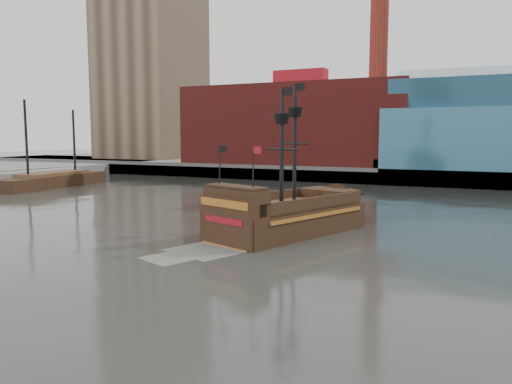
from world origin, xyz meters
The scene contains 6 objects.
ground centered at (0.00, 0.00, 0.00)m, with size 400.00×400.00×0.00m, color #2B2E28.
promenade_far centered at (0.00, 92.00, 1.00)m, with size 220.00×60.00×2.00m, color slate.
seawall centered at (0.00, 62.50, 1.30)m, with size 220.00×1.00×2.60m, color #4C4C49.
skyline centered at (5.21, 84.56, 24.55)m, with size 149.00×45.00×62.00m.
pirate_ship centered at (-3.15, 19.06, 1.17)m, with size 10.59×17.93×12.89m.
docked_vessel centered at (-49.09, 37.63, 0.86)m, with size 6.37×20.17×13.48m.
Camera 1 is at (11.64, -17.34, 7.84)m, focal length 35.00 mm.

